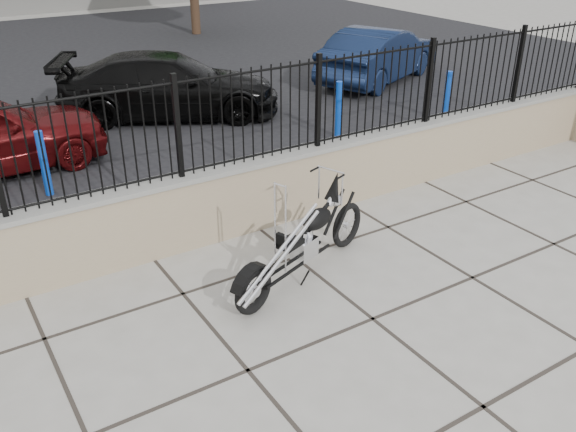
{
  "coord_description": "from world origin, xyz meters",
  "views": [
    {
      "loc": [
        -3.55,
        -3.94,
        3.86
      ],
      "look_at": [
        -0.19,
        1.38,
        0.68
      ],
      "focal_mm": 38.0,
      "sensor_mm": 36.0,
      "label": 1
    }
  ],
  "objects": [
    {
      "name": "bollard_c",
      "position": [
        5.52,
        4.45,
        0.51
      ],
      "size": [
        0.13,
        0.13,
        1.01
      ],
      "primitive_type": "cylinder",
      "rotation": [
        0.0,
        0.0,
        0.04
      ],
      "color": "#0B36AB",
      "rests_on": "ground_plane"
    },
    {
      "name": "retaining_wall",
      "position": [
        0.0,
        2.5,
        0.48
      ],
      "size": [
        14.0,
        0.36,
        0.96
      ],
      "primitive_type": "cube",
      "color": "gray",
      "rests_on": "ground_plane"
    },
    {
      "name": "bollard_a",
      "position": [
        -2.12,
        5.05,
        0.5
      ],
      "size": [
        0.16,
        0.16,
        1.0
      ],
      "primitive_type": "cylinder",
      "rotation": [
        0.0,
        0.0,
        0.43
      ],
      "color": "blue",
      "rests_on": "ground_plane"
    },
    {
      "name": "bollard_b",
      "position": [
        3.1,
        4.82,
        0.53
      ],
      "size": [
        0.17,
        0.17,
        1.06
      ],
      "primitive_type": "cylinder",
      "rotation": [
        0.0,
        0.0,
        0.39
      ],
      "color": "blue",
      "rests_on": "ground_plane"
    },
    {
      "name": "car_black",
      "position": [
        0.96,
        7.72,
        0.64
      ],
      "size": [
        4.77,
        3.59,
        1.29
      ],
      "primitive_type": "imported",
      "rotation": [
        0.0,
        0.0,
        1.11
      ],
      "color": "black",
      "rests_on": "parking_lot"
    },
    {
      "name": "car_blue",
      "position": [
        6.45,
        7.67,
        0.66
      ],
      "size": [
        4.22,
        2.85,
        1.32
      ],
      "primitive_type": "imported",
      "rotation": [
        0.0,
        0.0,
        1.97
      ],
      "color": "#101D3D",
      "rests_on": "parking_lot"
    },
    {
      "name": "iron_fence",
      "position": [
        0.0,
        2.5,
        1.56
      ],
      "size": [
        14.0,
        0.08,
        1.2
      ],
      "primitive_type": "cube",
      "color": "black",
      "rests_on": "retaining_wall"
    },
    {
      "name": "parking_lot",
      "position": [
        0.0,
        12.5,
        0.0
      ],
      "size": [
        30.0,
        30.0,
        0.0
      ],
      "primitive_type": "plane",
      "color": "black",
      "rests_on": "ground"
    },
    {
      "name": "chopper_motorcycle",
      "position": [
        -0.19,
        1.08,
        0.68
      ],
      "size": [
        2.26,
        1.15,
        1.36
      ],
      "primitive_type": null,
      "rotation": [
        0.0,
        0.0,
        0.35
      ],
      "color": "black",
      "rests_on": "ground_plane"
    },
    {
      "name": "ground_plane",
      "position": [
        0.0,
        0.0,
        0.0
      ],
      "size": [
        90.0,
        90.0,
        0.0
      ],
      "primitive_type": "plane",
      "color": "#99968E",
      "rests_on": "ground"
    }
  ]
}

